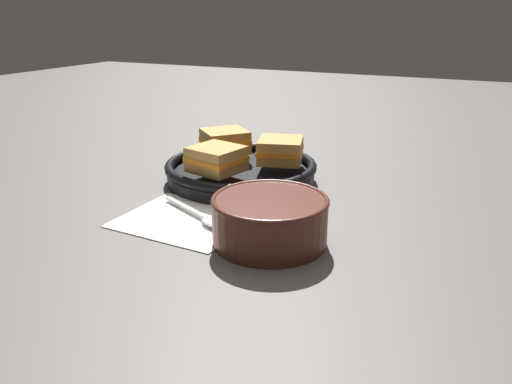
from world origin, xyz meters
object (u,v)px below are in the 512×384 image
Objects in this scene: sandwich_far_left at (217,159)px; sandwich_near_left at (280,150)px; skillet at (241,171)px; sandwich_near_right at (225,141)px; soup_bowl at (270,217)px; spoon at (208,219)px.

sandwich_near_left is at bearing 52.04° from sandwich_far_left.
sandwich_near_right is at bearing 142.04° from skillet.
skillet is at bearing 125.34° from soup_bowl.
soup_bowl is 0.28m from sandwich_near_left.
sandwich_far_left is (-0.18, 0.16, 0.02)m from soup_bowl.
sandwich_near_left reaches higher than spoon.
skillet is at bearing -37.96° from sandwich_near_right.
sandwich_far_left is (-0.01, -0.08, 0.04)m from skillet.
sandwich_near_right is (-0.11, 0.26, 0.06)m from spoon.
sandwich_near_right reaches higher than skillet.
sandwich_far_left is at bearing 138.14° from spoon.
sandwich_near_left is at bearing 22.04° from skillet.
spoon is 0.29m from sandwich_near_right.
sandwich_near_left reaches higher than skillet.
skillet is 2.84× the size of sandwich_far_left.
soup_bowl is 0.24m from sandwich_far_left.
soup_bowl is 0.36m from sandwich_near_right.
spoon is at bearing -66.55° from sandwich_far_left.
soup_bowl is 1.56× the size of sandwich_near_left.
soup_bowl reaches higher than spoon.
skillet is at bearing 82.04° from sandwich_far_left.
spoon is 0.16m from sandwich_far_left.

